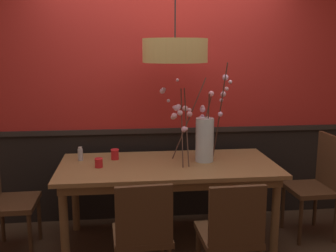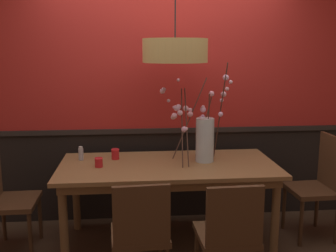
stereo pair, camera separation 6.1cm
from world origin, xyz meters
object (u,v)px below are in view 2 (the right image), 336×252
(candle_holder_nearer_edge, at_px, (115,154))
(condiment_bottle, at_px, (81,154))
(candle_holder_nearer_center, at_px, (99,162))
(chair_head_west_end, at_px, (5,195))
(chair_near_side_left, at_px, (141,233))
(chair_near_side_right, at_px, (229,234))
(dining_table, at_px, (168,172))
(pendant_lamp, at_px, (175,51))
(vase_with_blossoms, at_px, (203,136))
(chair_head_east_end, at_px, (319,181))
(chair_far_side_left, at_px, (138,162))

(candle_holder_nearer_edge, height_order, condiment_bottle, condiment_bottle)
(candle_holder_nearer_center, bearing_deg, chair_head_west_end, 177.84)
(chair_near_side_left, height_order, candle_holder_nearer_center, chair_near_side_left)
(chair_near_side_right, bearing_deg, chair_near_side_left, 175.27)
(dining_table, height_order, pendant_lamp, pendant_lamp)
(dining_table, bearing_deg, vase_with_blossoms, 11.03)
(chair_head_west_end, distance_m, candle_holder_nearer_center, 0.87)
(chair_near_side_right, relative_size, candle_holder_nearer_edge, 9.13)
(dining_table, height_order, chair_head_east_end, chair_head_east_end)
(chair_head_east_end, bearing_deg, candle_holder_nearer_edge, 174.43)
(condiment_bottle, relative_size, pendant_lamp, 0.11)
(chair_head_west_end, xyz_separation_m, pendant_lamp, (1.49, 0.04, 1.24))
(dining_table, xyz_separation_m, chair_near_side_left, (-0.27, -0.84, -0.16))
(chair_head_west_end, relative_size, vase_with_blossoms, 1.01)
(chair_head_east_end, relative_size, candle_holder_nearer_center, 11.89)
(candle_holder_nearer_center, height_order, candle_holder_nearer_edge, candle_holder_nearer_edge)
(chair_head_east_end, bearing_deg, chair_far_side_left, 153.48)
(condiment_bottle, bearing_deg, chair_far_side_left, 51.22)
(candle_holder_nearer_edge, bearing_deg, chair_head_east_end, -5.57)
(chair_near_side_left, bearing_deg, candle_holder_nearer_center, 113.03)
(chair_head_east_end, bearing_deg, chair_head_west_end, -179.59)
(chair_head_east_end, xyz_separation_m, chair_far_side_left, (-1.69, 0.85, -0.01))
(chair_far_side_left, bearing_deg, candle_holder_nearer_center, -111.18)
(chair_near_side_right, bearing_deg, candle_holder_nearer_edge, 126.91)
(chair_near_side_right, height_order, candle_holder_nearer_center, chair_near_side_right)
(chair_near_side_left, height_order, chair_near_side_right, chair_near_side_left)
(pendant_lamp, bearing_deg, chair_head_west_end, -178.59)
(chair_far_side_left, height_order, candle_holder_nearer_edge, chair_far_side_left)
(chair_near_side_left, distance_m, condiment_bottle, 1.20)
(chair_head_east_end, distance_m, chair_near_side_right, 1.42)
(condiment_bottle, xyz_separation_m, pendant_lamp, (0.85, -0.17, 0.94))
(vase_with_blossoms, distance_m, candle_holder_nearer_center, 0.96)
(chair_head_east_end, xyz_separation_m, pendant_lamp, (-1.37, 0.02, 1.21))
(chair_near_side_right, bearing_deg, vase_with_blossoms, 90.99)
(dining_table, distance_m, pendant_lamp, 1.08)
(chair_near_side_left, xyz_separation_m, condiment_bottle, (-0.52, 1.04, 0.30))
(chair_near_side_right, relative_size, condiment_bottle, 6.98)
(chair_far_side_left, distance_m, candle_holder_nearer_edge, 0.74)
(chair_head_west_end, relative_size, condiment_bottle, 7.08)
(chair_head_east_end, height_order, chair_far_side_left, chair_head_east_end)
(vase_with_blossoms, bearing_deg, candle_holder_nearer_center, -173.54)
(dining_table, xyz_separation_m, vase_with_blossoms, (0.33, 0.06, 0.32))
(chair_near_side_left, xyz_separation_m, candle_holder_nearer_center, (-0.34, 0.80, 0.29))
(dining_table, bearing_deg, candle_holder_nearer_center, -176.02)
(chair_far_side_left, relative_size, candle_holder_nearer_center, 11.80)
(condiment_bottle, bearing_deg, chair_near_side_right, -43.89)
(candle_holder_nearer_edge, bearing_deg, chair_near_side_left, -78.77)
(chair_near_side_right, bearing_deg, condiment_bottle, 136.11)
(pendant_lamp, bearing_deg, candle_holder_nearer_center, -174.28)
(chair_head_east_end, bearing_deg, chair_near_side_left, -153.44)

